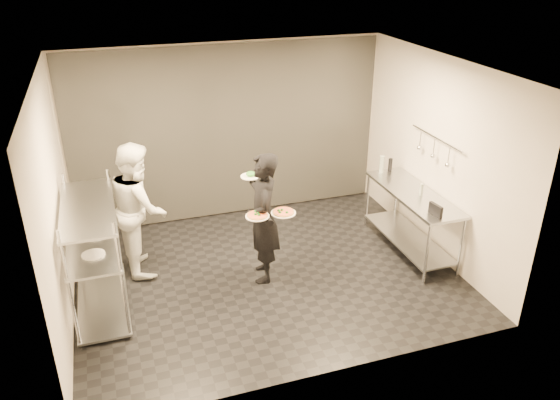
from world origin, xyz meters
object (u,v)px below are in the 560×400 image
object	(u,v)px
pizza_plate_near	(257,215)
pizza_plate_far	(283,212)
bottle_clear	(421,190)
pass_rack	(95,251)
chef	(139,208)
bottle_green	(382,164)
bottle_dark	(390,165)
salad_plate	(251,175)
prep_counter	(412,211)
waiter	(263,218)
pos_monitor	(436,210)

from	to	relation	value
pizza_plate_near	pizza_plate_far	distance (m)	0.36
pizza_plate_far	bottle_clear	size ratio (longest dim) A/B	1.81
pass_rack	bottle_clear	size ratio (longest dim) A/B	9.18
chef	pizza_plate_far	distance (m)	1.97
pizza_plate_near	bottle_green	xyz separation A→B (m)	(2.28, 1.08, -0.02)
bottle_green	bottle_dark	size ratio (longest dim) A/B	1.29
pass_rack	chef	size ratio (longest dim) A/B	0.88
pizza_plate_far	salad_plate	world-z (taller)	salad_plate
pass_rack	pizza_plate_near	xyz separation A→B (m)	(1.96, -0.28, 0.30)
chef	bottle_green	bearing A→B (deg)	-91.80
prep_counter	bottle_green	size ratio (longest dim) A/B	6.71
pizza_plate_far	bottle_green	xyz separation A→B (m)	(1.93, 1.03, 0.02)
prep_counter	chef	bearing A→B (deg)	168.77
chef	bottle_clear	distance (m)	3.87
pass_rack	waiter	distance (m)	2.11
pass_rack	pos_monitor	xyz separation A→B (m)	(4.21, -0.72, 0.23)
pass_rack	waiter	xyz separation A→B (m)	(2.10, -0.03, 0.12)
prep_counter	pass_rack	bearing A→B (deg)	-179.97
bottle_clear	pizza_plate_far	bearing A→B (deg)	-176.79
bottle_dark	salad_plate	bearing A→B (deg)	-168.04
pass_rack	waiter	world-z (taller)	waiter
prep_counter	pizza_plate_near	bearing A→B (deg)	-173.30
chef	waiter	bearing A→B (deg)	-119.89
salad_plate	bottle_clear	distance (m)	2.40
waiter	bottle_green	size ratio (longest dim) A/B	6.60
pizza_plate_near	pos_monitor	xyz separation A→B (m)	(2.25, -0.44, -0.07)
salad_plate	pos_monitor	bearing A→B (deg)	-25.23
salad_plate	bottle_dark	distance (m)	2.42
bottle_green	bottle_clear	bearing A→B (deg)	-81.81
bottle_clear	bottle_dark	size ratio (longest dim) A/B	0.84
pass_rack	pizza_plate_far	size ratio (longest dim) A/B	5.08
bottle_clear	prep_counter	bearing A→B (deg)	109.23
chef	pizza_plate_far	size ratio (longest dim) A/B	5.78
prep_counter	chef	distance (m)	3.81
pizza_plate_far	salad_plate	bearing A→B (deg)	116.98
waiter	pizza_plate_far	size ratio (longest dim) A/B	5.62
pos_monitor	bottle_clear	distance (m)	0.63
prep_counter	bottle_dark	bearing A→B (deg)	86.17
pos_monitor	chef	bearing A→B (deg)	150.25
salad_plate	pos_monitor	distance (m)	2.43
pass_rack	pizza_plate_far	bearing A→B (deg)	-5.61
bottle_dark	pizza_plate_far	bearing A→B (deg)	-153.59
salad_plate	bottle_green	world-z (taller)	salad_plate
salad_plate	pos_monitor	world-z (taller)	salad_plate
pizza_plate_far	prep_counter	bearing A→B (deg)	6.49
prep_counter	bottle_green	bearing A→B (deg)	96.54
pass_rack	pizza_plate_near	size ratio (longest dim) A/B	5.38
bottle_clear	pos_monitor	bearing A→B (deg)	-104.77
bottle_green	chef	bearing A→B (deg)	-179.07
salad_plate	bottle_dark	size ratio (longest dim) A/B	1.28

